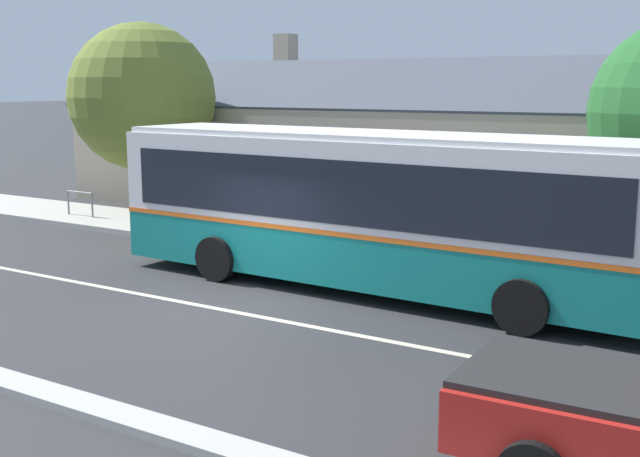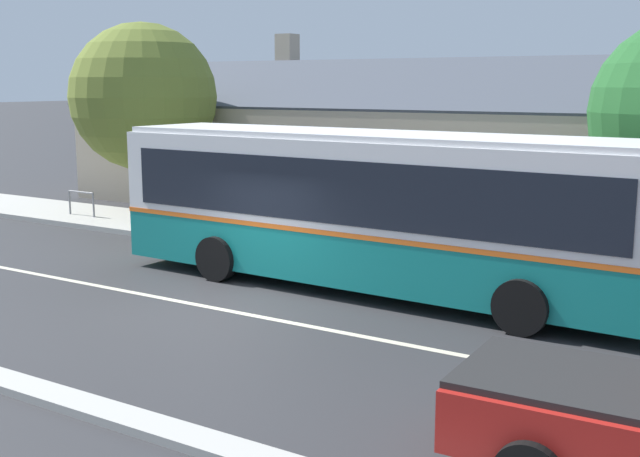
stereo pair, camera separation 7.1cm
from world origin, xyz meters
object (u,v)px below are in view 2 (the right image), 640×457
Objects in this scene: transit_bus at (375,207)px; bench_by_building at (167,214)px; street_tree_secondary at (143,100)px; bike_rack at (81,199)px; bench_down_street at (313,226)px.

bench_by_building is (-8.19, 2.50, -1.20)m from transit_bus.
transit_bus is 11.73m from street_tree_secondary.
street_tree_secondary reaches higher than transit_bus.
transit_bus is 8.65m from bench_by_building.
bike_rack is (-1.31, -1.55, -3.08)m from street_tree_secondary.
transit_bus is 10.36× the size of bike_rack.
bench_down_street reaches higher than bike_rack.
bench_by_building is 4.45m from street_tree_secondary.
street_tree_secondary reaches higher than bike_rack.
street_tree_secondary is (-7.24, 1.23, 3.19)m from bench_down_street.
bench_by_building is 4.72m from bench_down_street.
bench_down_street is at bearing 6.55° from bench_by_building.
bench_down_street is 8.01m from street_tree_secondary.
street_tree_secondary reaches higher than bench_by_building.
street_tree_secondary is at bearing 170.36° from bench_down_street.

